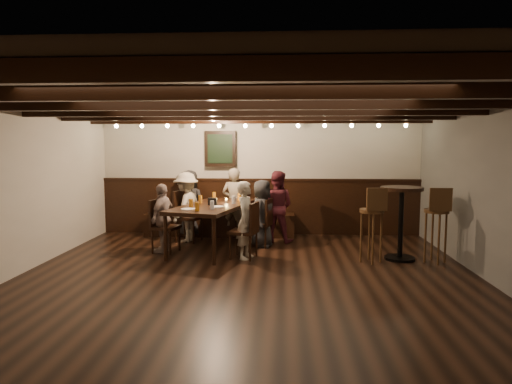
# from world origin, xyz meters

# --- Properties ---
(room) EXTENTS (7.00, 7.00, 7.00)m
(room) POSITION_xyz_m (-0.29, 2.21, 1.07)
(room) COLOR black
(room) RESTS_ON ground
(dining_table) EXTENTS (1.43, 2.28, 0.79)m
(dining_table) POSITION_xyz_m (-0.74, 2.01, 0.73)
(dining_table) COLOR black
(dining_table) RESTS_ON floor
(chair_left_near) EXTENTS (0.53, 0.53, 0.97)m
(chair_left_near) POSITION_xyz_m (-1.33, 2.62, 0.30)
(chair_left_near) COLOR black
(chair_left_near) RESTS_ON floor
(chair_left_far) EXTENTS (0.50, 0.50, 0.90)m
(chair_left_far) POSITION_xyz_m (-1.54, 1.75, 0.28)
(chair_left_far) COLOR black
(chair_left_far) RESTS_ON floor
(chair_right_near) EXTENTS (0.48, 0.48, 0.87)m
(chair_right_near) POSITION_xyz_m (0.07, 2.28, 0.26)
(chair_right_near) COLOR black
(chair_right_near) RESTS_ON floor
(chair_right_far) EXTENTS (0.50, 0.50, 0.91)m
(chair_right_far) POSITION_xyz_m (-0.15, 1.40, 0.28)
(chair_right_far) COLOR black
(chair_right_far) RESTS_ON floor
(person_bench_left) EXTENTS (0.73, 0.57, 1.33)m
(person_bench_left) POSITION_xyz_m (-1.39, 3.10, 0.67)
(person_bench_left) COLOR black
(person_bench_left) RESTS_ON floor
(person_bench_centre) EXTENTS (0.57, 0.44, 1.39)m
(person_bench_centre) POSITION_xyz_m (-0.48, 3.03, 0.69)
(person_bench_centre) COLOR gray
(person_bench_centre) RESTS_ON floor
(person_bench_right) EXTENTS (0.76, 0.65, 1.35)m
(person_bench_right) POSITION_xyz_m (0.35, 2.67, 0.67)
(person_bench_right) COLOR #591E29
(person_bench_right) RESTS_ON floor
(person_left_near) EXTENTS (0.68, 0.94, 1.32)m
(person_left_near) POSITION_xyz_m (-1.36, 2.63, 0.66)
(person_left_near) COLOR #A79F8D
(person_left_near) RESTS_ON floor
(person_left_far) EXTENTS (0.44, 0.74, 1.18)m
(person_left_far) POSITION_xyz_m (-1.57, 1.75, 0.59)
(person_left_far) COLOR gray
(person_left_far) RESTS_ON floor
(person_right_near) EXTENTS (0.51, 0.67, 1.21)m
(person_right_near) POSITION_xyz_m (0.10, 2.27, 0.60)
(person_right_near) COLOR #242526
(person_right_near) RESTS_ON floor
(person_right_far) EXTENTS (0.40, 0.51, 1.25)m
(person_right_far) POSITION_xyz_m (-0.12, 1.39, 0.63)
(person_right_far) COLOR #B7B09B
(person_right_far) RESTS_ON floor
(pint_a) EXTENTS (0.07, 0.07, 0.14)m
(pint_a) POSITION_xyz_m (-0.84, 2.76, 0.86)
(pint_a) COLOR #BF7219
(pint_a) RESTS_ON dining_table
(pint_b) EXTENTS (0.07, 0.07, 0.14)m
(pint_b) POSITION_xyz_m (-0.34, 2.58, 0.86)
(pint_b) COLOR #BF7219
(pint_b) RESTS_ON dining_table
(pint_c) EXTENTS (0.07, 0.07, 0.14)m
(pint_c) POSITION_xyz_m (-1.00, 2.18, 0.86)
(pint_c) COLOR #BF7219
(pint_c) RESTS_ON dining_table
(pint_d) EXTENTS (0.07, 0.07, 0.14)m
(pint_d) POSITION_xyz_m (-0.40, 2.13, 0.86)
(pint_d) COLOR silver
(pint_d) RESTS_ON dining_table
(pint_e) EXTENTS (0.07, 0.07, 0.14)m
(pint_e) POSITION_xyz_m (-1.06, 1.63, 0.86)
(pint_e) COLOR #BF7219
(pint_e) RESTS_ON dining_table
(pint_f) EXTENTS (0.07, 0.07, 0.14)m
(pint_f) POSITION_xyz_m (-0.67, 1.43, 0.86)
(pint_f) COLOR silver
(pint_f) RESTS_ON dining_table
(pint_g) EXTENTS (0.07, 0.07, 0.14)m
(pint_g) POSITION_xyz_m (-0.88, 1.22, 0.86)
(pint_g) COLOR #BF7219
(pint_g) RESTS_ON dining_table
(plate_near) EXTENTS (0.24, 0.24, 0.01)m
(plate_near) POSITION_xyz_m (-1.05, 1.37, 0.80)
(plate_near) COLOR white
(plate_near) RESTS_ON dining_table
(plate_far) EXTENTS (0.24, 0.24, 0.01)m
(plate_far) POSITION_xyz_m (-0.63, 1.68, 0.80)
(plate_far) COLOR white
(plate_far) RESTS_ON dining_table
(condiment_caddy) EXTENTS (0.15, 0.10, 0.12)m
(condiment_caddy) POSITION_xyz_m (-0.75, 1.96, 0.85)
(condiment_caddy) COLOR black
(condiment_caddy) RESTS_ON dining_table
(candle) EXTENTS (0.05, 0.05, 0.05)m
(candle) POSITION_xyz_m (-0.55, 2.27, 0.82)
(candle) COLOR beige
(candle) RESTS_ON dining_table
(high_top_table) EXTENTS (0.66, 0.66, 1.17)m
(high_top_table) POSITION_xyz_m (2.35, 1.46, 0.77)
(high_top_table) COLOR black
(high_top_table) RESTS_ON floor
(bar_stool_left) EXTENTS (0.39, 0.41, 1.19)m
(bar_stool_left) POSITION_xyz_m (1.85, 1.25, 0.44)
(bar_stool_left) COLOR #3A2612
(bar_stool_left) RESTS_ON floor
(bar_stool_right) EXTENTS (0.37, 0.38, 1.19)m
(bar_stool_right) POSITION_xyz_m (2.85, 1.30, 0.44)
(bar_stool_right) COLOR #3A2612
(bar_stool_right) RESTS_ON floor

